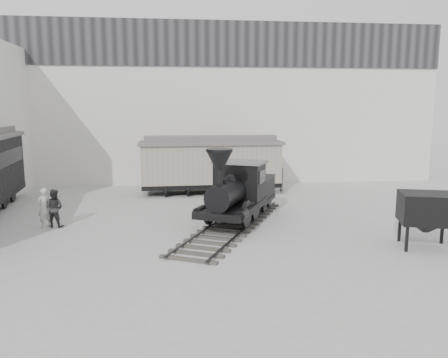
{
  "coord_description": "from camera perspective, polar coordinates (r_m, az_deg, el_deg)",
  "views": [
    {
      "loc": [
        -1.36,
        -16.2,
        5.22
      ],
      "look_at": [
        0.73,
        3.59,
        2.0
      ],
      "focal_mm": 35.0,
      "sensor_mm": 36.0,
      "label": 1
    }
  ],
  "objects": [
    {
      "name": "visitor_b",
      "position": [
        20.82,
        -21.3,
        -3.56
      ],
      "size": [
        0.96,
        0.83,
        1.7
      ],
      "primitive_type": "imported",
      "rotation": [
        0.0,
        0.0,
        2.89
      ],
      "color": "#2A2A2A",
      "rests_on": "ground"
    },
    {
      "name": "locomotive",
      "position": [
        20.02,
        1.73,
        -2.1
      ],
      "size": [
        6.27,
        9.94,
        3.53
      ],
      "rotation": [
        0.0,
        0.0,
        -0.45
      ],
      "color": "#3A3431",
      "rests_on": "ground"
    },
    {
      "name": "ground",
      "position": [
        17.07,
        -1.19,
        -8.61
      ],
      "size": [
        90.0,
        90.0,
        0.0
      ],
      "primitive_type": "plane",
      "color": "#9E9E9B"
    },
    {
      "name": "visitor_a",
      "position": [
        20.91,
        -22.42,
        -3.48
      ],
      "size": [
        0.77,
        0.74,
        1.77
      ],
      "primitive_type": "imported",
      "rotation": [
        0.0,
        0.0,
        3.85
      ],
      "color": "#B6B5AE",
      "rests_on": "ground"
    },
    {
      "name": "north_wall",
      "position": [
        31.21,
        -3.58,
        9.78
      ],
      "size": [
        34.0,
        2.51,
        11.0
      ],
      "color": "silver",
      "rests_on": "ground"
    },
    {
      "name": "coal_hopper",
      "position": [
        18.1,
        24.95,
        -3.97
      ],
      "size": [
        2.29,
        2.06,
        2.1
      ],
      "rotation": [
        0.0,
        0.0,
        -0.29
      ],
      "color": "black",
      "rests_on": "ground"
    },
    {
      "name": "boxcar",
      "position": [
        27.09,
        -1.74,
        2.1
      ],
      "size": [
        8.82,
        3.02,
        3.58
      ],
      "rotation": [
        0.0,
        0.0,
        0.03
      ],
      "color": "black",
      "rests_on": "ground"
    }
  ]
}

